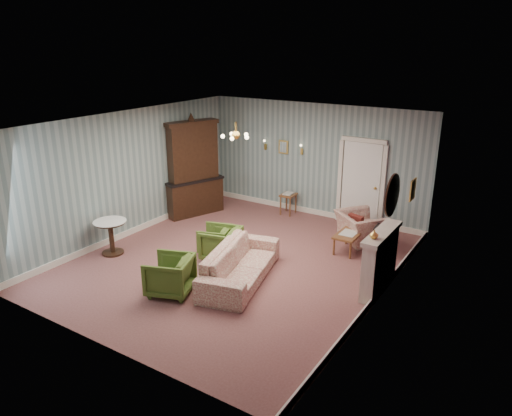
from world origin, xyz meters
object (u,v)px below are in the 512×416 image
Objects in this scene: pedestal_table at (111,237)px; olive_chair_a at (170,273)px; wingback_chair at (361,223)px; coffee_table at (348,242)px; dresser at (193,166)px; olive_chair_c at (215,238)px; sofa_chintz at (240,258)px; fireplace at (380,261)px; olive_chair_b at (221,242)px; side_table_black at (384,241)px.

olive_chair_a is at bearing -15.63° from pedestal_table.
wingback_chair is 1.24× the size of coffee_table.
wingback_chair is 0.39× the size of dresser.
pedestal_table is at bearing -72.91° from olive_chair_c.
sofa_chintz is 1.66× the size of fireplace.
sofa_chintz reaches higher than olive_chair_b.
fireplace is 1.85× the size of pedestal_table.
wingback_chair reaches higher than side_table_black.
dresser reaches higher than fireplace.
dresser is at bearing -178.19° from side_table_black.
fireplace is at bearing -74.95° from side_table_black.
olive_chair_a is at bearing 102.85° from wingback_chair.
wingback_chair is at bearing 27.76° from dresser.
fireplace is (2.35, 1.04, 0.12)m from sofa_chintz.
olive_chair_a reaches higher than side_table_black.
olive_chair_a is 0.94× the size of coffee_table.
dresser reaches higher than pedestal_table.
olive_chair_a is at bearing -120.00° from coffee_table.
fireplace is at bearing 157.95° from wingback_chair.
olive_chair_a reaches higher than olive_chair_c.
dresser is at bearing 165.42° from fireplace.
coffee_table is at bearing 105.91° from olive_chair_c.
sofa_chintz is at bearing 106.79° from wingback_chair.
fireplace is at bearing -49.74° from coffee_table.
dresser reaches higher than coffee_table.
side_table_black is (3.11, 1.85, -0.02)m from olive_chair_c.
pedestal_table is at bearing -164.18° from fireplace.
fireplace is (5.51, -1.43, -0.73)m from dresser.
olive_chair_c is at bearing -137.04° from olive_chair_b.
olive_chair_c is 3.32m from wingback_chair.
olive_chair_c is 2.89m from coffee_table.
sofa_chintz is at bearing 42.76° from olive_chair_b.
side_table_black is at bearing 22.14° from dresser.
pedestal_table is (-2.22, 0.62, -0.01)m from olive_chair_a.
fireplace is (3.14, 2.14, 0.19)m from olive_chair_a.
side_table_black is at bearing -172.03° from wingback_chair.
dresser reaches higher than sofa_chintz.
dresser is (-2.37, 3.57, 0.91)m from olive_chair_a.
olive_chair_c is 0.79× the size of coffee_table.
olive_chair_b is 3.27m from fireplace.
side_table_black is (0.70, 0.26, 0.10)m from coffee_table.
wingback_chair reaches higher than coffee_table.
pedestal_table is at bearing 78.53° from wingback_chair.
olive_chair_b is 1.06m from sofa_chintz.
pedestal_table is at bearing -146.00° from coffee_table.
olive_chair_a is 0.56× the size of fireplace.
sofa_chintz is at bearing 39.11° from olive_chair_c.
olive_chair_a is 1.35m from sofa_chintz.
sofa_chintz is 0.89× the size of dresser.
coffee_table is at bearing 129.55° from olive_chair_a.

